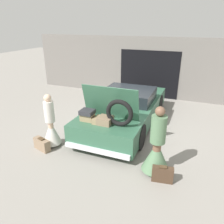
# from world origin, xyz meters

# --- Properties ---
(ground_plane) EXTENTS (40.00, 40.00, 0.00)m
(ground_plane) POSITION_xyz_m (0.00, 0.00, 0.00)
(ground_plane) COLOR gray
(garage_wall_back) EXTENTS (12.00, 0.14, 2.80)m
(garage_wall_back) POSITION_xyz_m (0.00, 3.47, 1.39)
(garage_wall_back) COLOR slate
(garage_wall_back) RESTS_ON ground_plane
(car) EXTENTS (1.99, 4.82, 1.77)m
(car) POSITION_xyz_m (0.00, -0.02, 0.57)
(car) COLOR #336047
(car) RESTS_ON ground_plane
(person_left) EXTENTS (0.53, 0.53, 1.58)m
(person_left) POSITION_xyz_m (-1.54, -2.20, 0.57)
(person_left) COLOR beige
(person_left) RESTS_ON ground_plane
(person_right) EXTENTS (0.68, 0.68, 1.70)m
(person_right) POSITION_xyz_m (1.54, -2.32, 0.60)
(person_right) COLOR brown
(person_right) RESTS_ON ground_plane
(suitcase_beside_left_person) EXTENTS (0.57, 0.34, 0.37)m
(suitcase_beside_left_person) POSITION_xyz_m (-1.66, -2.53, 0.17)
(suitcase_beside_left_person) COLOR #8C7259
(suitcase_beside_left_person) RESTS_ON ground_plane
(suitcase_beside_right_person) EXTENTS (0.49, 0.22, 0.41)m
(suitcase_beside_right_person) POSITION_xyz_m (1.76, -2.61, 0.19)
(suitcase_beside_right_person) COLOR #473323
(suitcase_beside_right_person) RESTS_ON ground_plane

